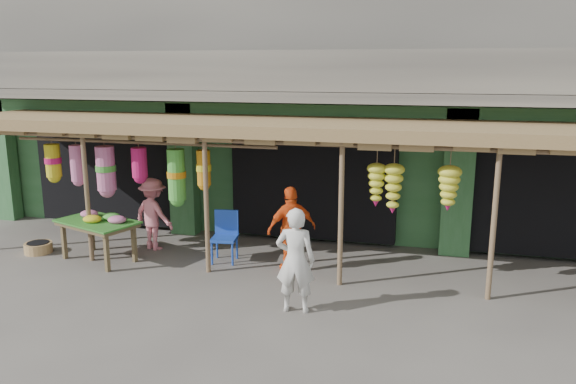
% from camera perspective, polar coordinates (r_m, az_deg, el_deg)
% --- Properties ---
extents(ground, '(80.00, 80.00, 0.00)m').
position_cam_1_polar(ground, '(10.53, -0.00, -8.46)').
color(ground, '#514C47').
rests_on(ground, ground).
extents(building, '(16.40, 6.80, 7.00)m').
position_cam_1_polar(building, '(14.59, 4.95, 10.95)').
color(building, gray).
rests_on(building, ground).
extents(awning, '(14.00, 2.70, 2.79)m').
position_cam_1_polar(awning, '(10.70, 0.36, 6.11)').
color(awning, brown).
rests_on(awning, ground).
extents(flower_table, '(1.81, 1.40, 0.95)m').
position_cam_1_polar(flower_table, '(11.71, -18.65, -2.99)').
color(flower_table, brown).
rests_on(flower_table, ground).
extents(blue_chair, '(0.54, 0.55, 1.00)m').
position_cam_1_polar(blue_chair, '(11.22, -6.39, -4.17)').
color(blue_chair, '#1B41B1').
rests_on(blue_chair, ground).
extents(basket_mid, '(0.66, 0.66, 0.21)m').
position_cam_1_polar(basket_mid, '(12.81, -24.02, -5.19)').
color(basket_mid, '#A17548').
rests_on(basket_mid, ground).
extents(basket_right, '(0.54, 0.54, 0.19)m').
position_cam_1_polar(basket_right, '(12.87, -24.07, -5.18)').
color(basket_right, olive).
rests_on(basket_right, ground).
extents(person_front, '(0.65, 0.47, 1.69)m').
position_cam_1_polar(person_front, '(8.79, 0.76, -6.96)').
color(person_front, silver).
rests_on(person_front, ground).
extents(person_vendor, '(1.01, 0.87, 1.63)m').
position_cam_1_polar(person_vendor, '(10.52, 0.37, -3.80)').
color(person_vendor, '#EC5016').
rests_on(person_vendor, ground).
extents(person_shopper, '(1.12, 0.85, 1.53)m').
position_cam_1_polar(person_shopper, '(12.11, -13.51, -2.18)').
color(person_shopper, '#DD7581').
rests_on(person_shopper, ground).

